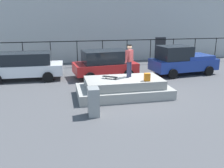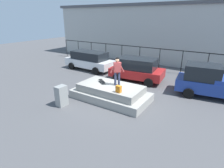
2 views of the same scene
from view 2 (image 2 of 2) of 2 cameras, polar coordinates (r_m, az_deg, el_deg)
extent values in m
plane|color=#4C4C4F|center=(11.21, 1.08, -4.76)|extent=(60.00, 60.00, 0.00)
cube|color=#9E9B93|center=(11.15, -0.44, -3.54)|extent=(4.64, 2.39, 0.48)
cube|color=gray|center=(10.98, -0.45, -1.37)|extent=(3.80, 1.96, 0.43)
cylinder|color=#2D334C|center=(10.80, 2.18, 1.74)|extent=(0.14, 0.14, 0.81)
cylinder|color=#2D334C|center=(10.74, 1.05, 1.65)|extent=(0.14, 0.14, 0.81)
cube|color=maroon|center=(10.57, 1.65, 5.25)|extent=(0.45, 0.46, 0.57)
cylinder|color=maroon|center=(10.64, 2.96, 5.13)|extent=(0.32, 0.33, 0.59)
cylinder|color=maroon|center=(10.52, 0.33, 4.97)|extent=(0.32, 0.33, 0.59)
sphere|color=tan|center=(10.46, 1.68, 7.51)|extent=(0.22, 0.22, 0.22)
cylinder|color=black|center=(10.44, 1.68, 8.04)|extent=(0.30, 0.30, 0.05)
cube|color=black|center=(11.29, -3.18, 0.97)|extent=(0.74, 0.60, 0.02)
cylinder|color=silver|center=(11.57, -3.11, 1.03)|extent=(0.06, 0.06, 0.06)
cylinder|color=silver|center=(11.51, -4.05, 0.91)|extent=(0.06, 0.06, 0.06)
cylinder|color=silver|center=(11.13, -2.26, 0.26)|extent=(0.06, 0.06, 0.06)
cylinder|color=silver|center=(11.06, -3.23, 0.12)|extent=(0.06, 0.06, 0.06)
cube|color=orange|center=(9.81, 2.07, -1.57)|extent=(0.30, 0.23, 0.38)
cube|color=white|center=(17.45, -6.98, 6.61)|extent=(4.82, 1.96, 0.67)
cube|color=black|center=(17.30, -7.08, 8.85)|extent=(3.38, 1.70, 0.72)
cylinder|color=black|center=(19.17, -8.45, 6.75)|extent=(0.65, 0.24, 0.64)
cylinder|color=black|center=(17.89, -12.50, 5.51)|extent=(0.65, 0.24, 0.64)
cylinder|color=black|center=(17.34, -1.19, 5.53)|extent=(0.65, 0.24, 0.64)
cylinder|color=black|center=(15.92, -5.12, 4.09)|extent=(0.65, 0.24, 0.64)
cube|color=#B21E1E|center=(14.45, 7.74, 3.60)|extent=(4.22, 2.41, 0.63)
cube|color=black|center=(14.26, 7.88, 6.37)|extent=(2.99, 2.04, 0.81)
cylinder|color=black|center=(15.87, 4.66, 4.05)|extent=(0.66, 0.29, 0.64)
cylinder|color=black|center=(14.09, 1.50, 2.00)|extent=(0.66, 0.29, 0.64)
cylinder|color=black|center=(15.15, 13.43, 2.76)|extent=(0.66, 0.29, 0.64)
cylinder|color=black|center=(13.28, 11.29, 0.43)|extent=(0.66, 0.29, 0.64)
cube|color=navy|center=(12.98, 29.36, -0.60)|extent=(4.68, 2.36, 0.75)
cube|color=black|center=(12.71, 26.49, 3.41)|extent=(2.21, 1.92, 0.90)
cylinder|color=black|center=(13.95, 23.33, 0.08)|extent=(0.66, 0.29, 0.64)
cylinder|color=black|center=(12.18, 22.71, -2.67)|extent=(0.66, 0.29, 0.64)
cube|color=gray|center=(10.60, -15.49, -3.59)|extent=(0.46, 0.61, 1.17)
cylinder|color=black|center=(24.08, -13.96, 10.84)|extent=(0.06, 0.06, 2.04)
cylinder|color=black|center=(22.68, -10.41, 10.54)|extent=(0.06, 0.06, 2.04)
cylinder|color=black|center=(21.38, -6.41, 10.16)|extent=(0.06, 0.06, 2.04)
cylinder|color=black|center=(20.19, -1.93, 9.68)|extent=(0.06, 0.06, 2.04)
cylinder|color=black|center=(19.14, 3.06, 9.07)|extent=(0.06, 0.06, 2.04)
cylinder|color=black|center=(18.25, 8.56, 8.32)|extent=(0.06, 0.06, 2.04)
cylinder|color=black|center=(17.54, 14.54, 7.41)|extent=(0.06, 0.06, 2.04)
cylinder|color=black|center=(17.04, 20.92, 6.35)|extent=(0.06, 0.06, 2.04)
cylinder|color=black|center=(16.76, 27.57, 5.16)|extent=(0.06, 0.06, 2.04)
cube|color=black|center=(17.36, 14.83, 10.56)|extent=(24.00, 0.04, 0.06)
cube|color=#B2B2AD|center=(22.22, 19.52, 14.37)|extent=(28.28, 6.56, 5.74)
cube|color=#4C4C51|center=(22.17, 20.50, 22.12)|extent=(28.85, 6.89, 0.30)
camera|label=1|loc=(9.24, -76.04, 0.04)|focal=39.93mm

